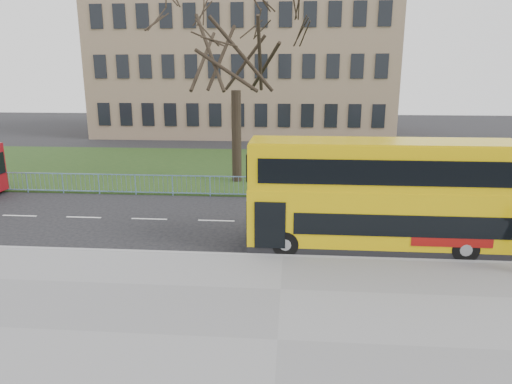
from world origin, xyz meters
TOP-DOWN VIEW (x-y plane):
  - ground at (0.00, 0.00)m, footprint 120.00×120.00m
  - pavement at (0.00, -6.75)m, footprint 80.00×10.50m
  - kerb at (0.00, -1.55)m, footprint 80.00×0.20m
  - grass_verge at (0.00, 14.30)m, footprint 80.00×15.40m
  - guard_railing at (0.00, 6.60)m, footprint 40.00×0.12m
  - bare_tree at (-3.00, 10.00)m, footprint 8.78×8.78m
  - civic_building at (-5.00, 35.00)m, footprint 30.00×15.00m
  - yellow_bus at (3.42, -0.33)m, footprint 9.36×2.28m

SIDE VIEW (x-z plane):
  - ground at x=0.00m, z-range 0.00..0.00m
  - grass_verge at x=0.00m, z-range 0.00..0.08m
  - pavement at x=0.00m, z-range 0.00..0.12m
  - kerb at x=0.00m, z-range 0.00..0.14m
  - guard_railing at x=0.00m, z-range 0.00..1.10m
  - yellow_bus at x=3.42m, z-range 0.14..4.06m
  - bare_tree at x=-3.00m, z-range 0.08..12.63m
  - civic_building at x=-5.00m, z-range 0.00..14.00m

